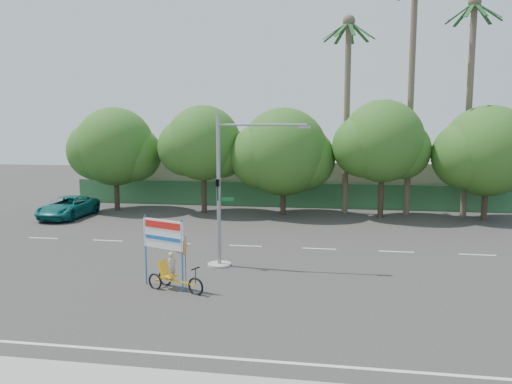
# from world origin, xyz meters

# --- Properties ---
(ground) EXTENTS (120.00, 120.00, 0.00)m
(ground) POSITION_xyz_m (0.00, 0.00, 0.00)
(ground) COLOR #33302D
(ground) RESTS_ON ground
(fence) EXTENTS (38.00, 0.08, 2.00)m
(fence) POSITION_xyz_m (0.00, 21.50, 1.00)
(fence) COLOR #336B3D
(fence) RESTS_ON ground
(building_left) EXTENTS (12.00, 8.00, 4.00)m
(building_left) POSITION_xyz_m (-10.00, 26.00, 2.00)
(building_left) COLOR #BAAD94
(building_left) RESTS_ON ground
(building_right) EXTENTS (14.00, 8.00, 3.60)m
(building_right) POSITION_xyz_m (8.00, 26.00, 1.80)
(building_right) COLOR #BAAD94
(building_right) RESTS_ON ground
(tree_far_left) EXTENTS (7.14, 6.00, 7.96)m
(tree_far_left) POSITION_xyz_m (-14.05, 18.00, 4.76)
(tree_far_left) COLOR #473828
(tree_far_left) RESTS_ON ground
(tree_left) EXTENTS (6.66, 5.60, 8.07)m
(tree_left) POSITION_xyz_m (-7.05, 18.00, 5.06)
(tree_left) COLOR #473828
(tree_left) RESTS_ON ground
(tree_center) EXTENTS (7.62, 6.40, 7.85)m
(tree_center) POSITION_xyz_m (-1.05, 18.00, 4.47)
(tree_center) COLOR #473828
(tree_center) RESTS_ON ground
(tree_right) EXTENTS (6.90, 5.80, 8.36)m
(tree_right) POSITION_xyz_m (5.95, 18.00, 5.24)
(tree_right) COLOR #473828
(tree_right) RESTS_ON ground
(tree_far_right) EXTENTS (7.38, 6.20, 7.94)m
(tree_far_right) POSITION_xyz_m (12.95, 18.00, 4.64)
(tree_far_right) COLOR #473828
(tree_far_right) RESTS_ON ground
(palm_tall) EXTENTS (3.73, 3.79, 17.45)m
(palm_tall) POSITION_xyz_m (8.00, 19.50, 10.46)
(palm_tall) COLOR #70604C
(palm_tall) RESTS_ON ground
(palm_mid) EXTENTS (3.73, 3.79, 15.45)m
(palm_mid) POSITION_xyz_m (12.00, 19.50, 9.40)
(palm_mid) COLOR #70604C
(palm_mid) RESTS_ON ground
(palm_short) EXTENTS (3.73, 3.79, 14.45)m
(palm_short) POSITION_xyz_m (3.50, 19.50, 8.86)
(palm_short) COLOR #70604C
(palm_short) RESTS_ON ground
(traffic_signal) EXTENTS (4.72, 1.10, 7.00)m
(traffic_signal) POSITION_xyz_m (-2.20, 3.98, 2.92)
(traffic_signal) COLOR gray
(traffic_signal) RESTS_ON ground
(trike_billboard) EXTENTS (2.80, 1.37, 2.94)m
(trike_billboard) POSITION_xyz_m (-3.68, 0.37, 1.18)
(trike_billboard) COLOR black
(trike_billboard) RESTS_ON ground
(pickup_truck) EXTENTS (2.56, 5.49, 1.52)m
(pickup_truck) POSITION_xyz_m (-16.08, 14.42, 0.76)
(pickup_truck) COLOR #0D5F5C
(pickup_truck) RESTS_ON ground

